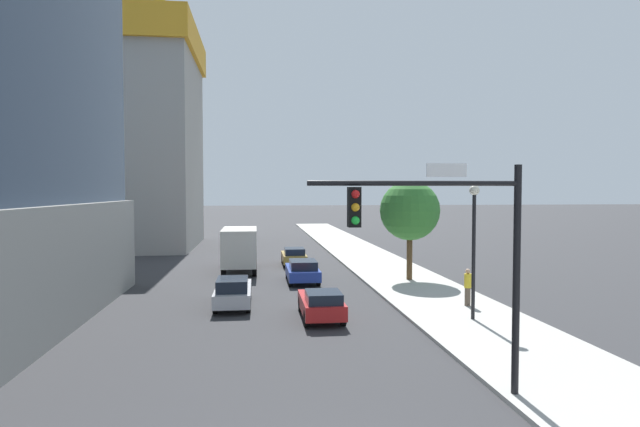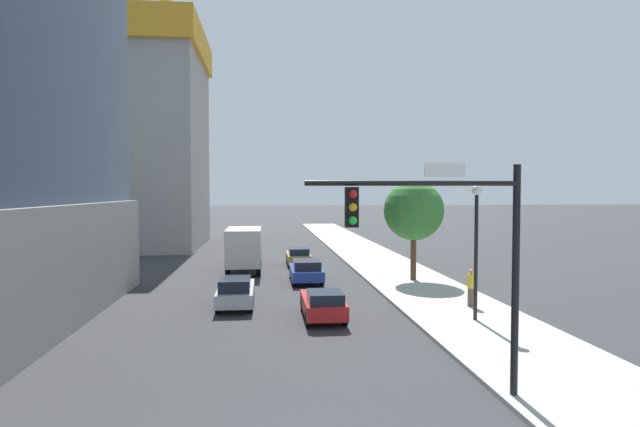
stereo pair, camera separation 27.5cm
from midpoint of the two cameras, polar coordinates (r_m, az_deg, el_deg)
The scene contains 11 objects.
sidewalk at distance 30.93m, azimuth 10.67°, elevation -8.13°, with size 5.43×120.00×0.15m, color #B2AFA8.
construction_building at distance 57.44m, azimuth -20.02°, elevation 8.95°, with size 13.71×16.75×29.36m.
traffic_light_pole at distance 14.44m, azimuth 13.19°, elevation -2.41°, with size 5.85×0.48×6.32m.
street_lamp at distance 23.64m, azimuth 16.04°, elevation -1.91°, with size 0.44×0.44×5.84m.
street_tree at distance 33.42m, azimuth 9.49°, elevation 0.30°, with size 3.76×3.76×6.24m.
car_silver at distance 26.64m, azimuth -9.71°, elevation -8.36°, with size 1.76×4.73×1.52m.
car_red at distance 23.75m, azimuth -0.19°, elevation -9.75°, with size 1.77×4.14×1.40m.
car_blue at distance 33.09m, azimuth -2.15°, elevation -6.21°, with size 1.92×4.36×1.45m.
car_gold at distance 40.59m, azimuth -3.05°, elevation -4.66°, with size 1.77×4.10×1.40m.
box_truck at distance 37.69m, azimuth -8.89°, elevation -3.61°, with size 2.35×7.12×3.13m.
pedestrian_yellow_shirt at distance 26.69m, azimuth 15.45°, elevation -7.67°, with size 0.34×0.34×1.81m.
Camera 1 is at (-1.24, -8.95, 5.73)m, focal length 29.49 mm.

